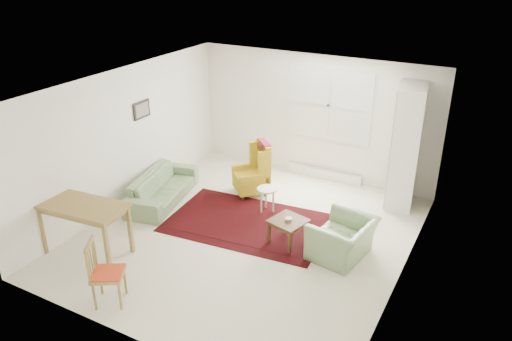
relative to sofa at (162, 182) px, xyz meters
The scene contains 10 objects.
room 2.21m from the sofa, ahead, with size 5.04×5.54×2.51m.
rug 1.86m from the sofa, ahead, with size 2.71×1.74×0.03m, color black, non-canonical shape.
sofa is the anchor object (origin of this frame).
armchair 3.58m from the sofa, ahead, with size 0.95×0.83×0.74m, color #728F5F.
wingback_chair 1.67m from the sofa, 38.17° to the left, with size 0.60×0.63×1.04m, color gold, non-canonical shape.
coffee_table 2.71m from the sofa, ahead, with size 0.52×0.52×0.42m, color #472D16, non-canonical shape.
stool 2.00m from the sofa, 15.49° to the left, with size 0.35×0.35×0.47m, color white, non-canonical shape.
cabinet 4.49m from the sofa, 27.23° to the left, with size 0.47×0.89×2.24m, color silver, non-canonical shape.
desk 1.96m from the sofa, 87.61° to the right, with size 1.34×0.67×0.85m, color olive, non-canonical shape.
desk_chair 2.94m from the sofa, 65.50° to the right, with size 0.41×0.41×0.93m, color olive, non-canonical shape.
Camera 1 is at (3.50, -6.17, 4.40)m, focal length 35.00 mm.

